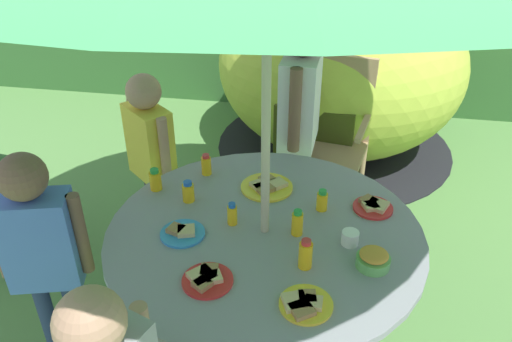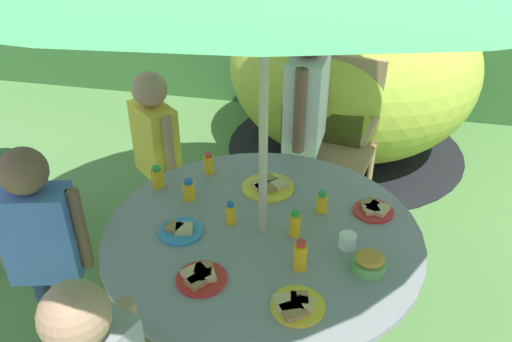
{
  "view_description": "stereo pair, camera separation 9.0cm",
  "coord_description": "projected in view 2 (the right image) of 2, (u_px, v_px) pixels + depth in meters",
  "views": [
    {
      "loc": [
        0.26,
        -1.72,
        2.07
      ],
      "look_at": [
        -0.07,
        0.19,
        0.89
      ],
      "focal_mm": 35.66,
      "sensor_mm": 36.0,
      "label": 1
    },
    {
      "loc": [
        0.34,
        -1.7,
        2.07
      ],
      "look_at": [
        -0.07,
        0.19,
        0.89
      ],
      "focal_mm": 35.66,
      "sensor_mm": 36.0,
      "label": 2
    }
  ],
  "objects": [
    {
      "name": "child_in_yellow_shirt",
      "position": [
        156.0,
        141.0,
        2.87
      ],
      "size": [
        0.33,
        0.31,
        1.13
      ],
      "rotation": [
        0.0,
        0.0,
        -0.72
      ],
      "color": "#3F3F47",
      "rests_on": "ground_plane"
    },
    {
      "name": "plate_near_left",
      "position": [
        180.0,
        230.0,
        2.17
      ],
      "size": [
        0.19,
        0.19,
        0.03
      ],
      "color": "#338CD8",
      "rests_on": "garden_table"
    },
    {
      "name": "plate_back_edge",
      "position": [
        268.0,
        186.0,
        2.46
      ],
      "size": [
        0.25,
        0.25,
        0.03
      ],
      "color": "yellow",
      "rests_on": "garden_table"
    },
    {
      "name": "cup_near",
      "position": [
        347.0,
        241.0,
        2.08
      ],
      "size": [
        0.07,
        0.07,
        0.06
      ],
      "primitive_type": "cylinder",
      "color": "white",
      "rests_on": "garden_table"
    },
    {
      "name": "dome_tent",
      "position": [
        351.0,
        68.0,
        3.94
      ],
      "size": [
        2.23,
        2.23,
        1.4
      ],
      "rotation": [
        0.0,
        0.0,
        -0.16
      ],
      "color": "#B2C63F",
      "rests_on": "ground_plane"
    },
    {
      "name": "juice_bottle_mid_left",
      "position": [
        209.0,
        164.0,
        2.57
      ],
      "size": [
        0.05,
        0.05,
        0.11
      ],
      "color": "yellow",
      "rests_on": "garden_table"
    },
    {
      "name": "hedge_backdrop",
      "position": [
        332.0,
        11.0,
        4.81
      ],
      "size": [
        9.0,
        0.7,
        1.71
      ],
      "primitive_type": "cube",
      "color": "#33602D",
      "rests_on": "ground_plane"
    },
    {
      "name": "plate_center_back",
      "position": [
        374.0,
        209.0,
        2.3
      ],
      "size": [
        0.18,
        0.18,
        0.03
      ],
      "color": "red",
      "rests_on": "garden_table"
    },
    {
      "name": "plate_far_right",
      "position": [
        296.0,
        305.0,
        1.8
      ],
      "size": [
        0.2,
        0.2,
        0.03
      ],
      "color": "yellow",
      "rests_on": "garden_table"
    },
    {
      "name": "child_in_blue_shirt",
      "position": [
        41.0,
        235.0,
        2.14
      ],
      "size": [
        0.38,
        0.23,
        1.14
      ],
      "rotation": [
        0.0,
        0.0,
        0.27
      ],
      "color": "navy",
      "rests_on": "ground_plane"
    },
    {
      "name": "garden_table",
      "position": [
        262.0,
        256.0,
        2.26
      ],
      "size": [
        1.37,
        1.37,
        0.71
      ],
      "color": "#93704C",
      "rests_on": "ground_plane"
    },
    {
      "name": "juice_bottle_front_edge",
      "position": [
        300.0,
        256.0,
        1.95
      ],
      "size": [
        0.05,
        0.05,
        0.13
      ],
      "color": "yellow",
      "rests_on": "garden_table"
    },
    {
      "name": "juice_bottle_spot_a",
      "position": [
        189.0,
        190.0,
        2.37
      ],
      "size": [
        0.06,
        0.06,
        0.1
      ],
      "color": "yellow",
      "rests_on": "garden_table"
    },
    {
      "name": "juice_bottle_spot_b",
      "position": [
        322.0,
        202.0,
        2.28
      ],
      "size": [
        0.05,
        0.05,
        0.1
      ],
      "color": "yellow",
      "rests_on": "garden_table"
    },
    {
      "name": "potted_plant",
      "position": [
        9.0,
        194.0,
        2.99
      ],
      "size": [
        0.45,
        0.45,
        0.68
      ],
      "color": "#595960",
      "rests_on": "ground_plane"
    },
    {
      "name": "juice_bottle_near_right",
      "position": [
        295.0,
        225.0,
        2.13
      ],
      "size": [
        0.05,
        0.05,
        0.12
      ],
      "color": "yellow",
      "rests_on": "garden_table"
    },
    {
      "name": "juice_bottle_mid_right",
      "position": [
        231.0,
        214.0,
        2.21
      ],
      "size": [
        0.04,
        0.04,
        0.11
      ],
      "color": "yellow",
      "rests_on": "garden_table"
    },
    {
      "name": "plate_far_left",
      "position": [
        201.0,
        277.0,
        1.92
      ],
      "size": [
        0.2,
        0.2,
        0.03
      ],
      "color": "red",
      "rests_on": "garden_table"
    },
    {
      "name": "juice_bottle_center_front",
      "position": [
        157.0,
        177.0,
        2.46
      ],
      "size": [
        0.06,
        0.06,
        0.11
      ],
      "color": "yellow",
      "rests_on": "garden_table"
    },
    {
      "name": "snack_bowl",
      "position": [
        369.0,
        263.0,
        1.96
      ],
      "size": [
        0.13,
        0.13,
        0.07
      ],
      "color": "#66B259",
      "rests_on": "garden_table"
    },
    {
      "name": "child_in_white_shirt",
      "position": [
        306.0,
        102.0,
        2.9
      ],
      "size": [
        0.24,
        0.47,
        1.4
      ],
      "rotation": [
        0.0,
        0.0,
        -1.62
      ],
      "color": "navy",
      "rests_on": "ground_plane"
    },
    {
      "name": "wooden_chair",
      "position": [
        339.0,
        131.0,
        3.27
      ],
      "size": [
        0.55,
        0.51,
        1.05
      ],
      "rotation": [
        0.0,
        0.0,
        -0.18
      ],
      "color": "tan",
      "rests_on": "ground_plane"
    }
  ]
}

